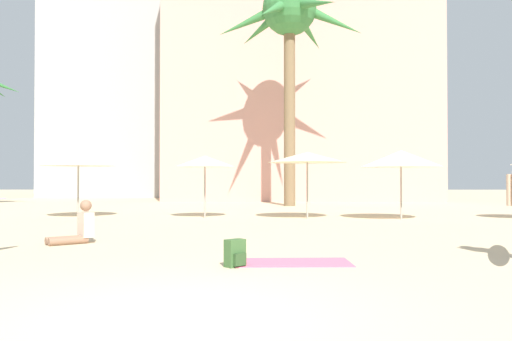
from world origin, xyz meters
name	(u,v)px	position (x,y,z in m)	size (l,w,h in m)	color
ground	(172,318)	(0.00, 0.00, 0.00)	(120.00, 120.00, 0.00)	beige
hotel_pink	(297,61)	(3.32, 30.81, 9.55)	(16.85, 11.09, 19.10)	#DB9989
palm_tree_left	(289,21)	(2.27, 20.81, 9.24)	(7.50, 6.89, 11.25)	brown
cafe_umbrella_0	(205,161)	(-1.09, 12.87, 1.95)	(2.08, 2.08, 2.15)	gray
cafe_umbrella_1	(307,157)	(2.42, 12.55, 2.08)	(2.66, 2.66, 2.26)	gray
cafe_umbrella_2	(78,159)	(-5.55, 13.04, 2.06)	(2.56, 2.56, 2.31)	gray
cafe_umbrella_3	(401,159)	(5.49, 12.15, 2.01)	(2.67, 2.67, 2.29)	gray
beach_towel	(290,262)	(1.31, 3.27, 0.01)	(1.94, 0.92, 0.01)	#EF6684
backpack	(235,254)	(0.46, 2.89, 0.20)	(0.35, 0.35, 0.42)	#385D2F
person_far_left	(78,228)	(-2.96, 5.76, 0.32)	(0.94, 0.86, 0.90)	#936B51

